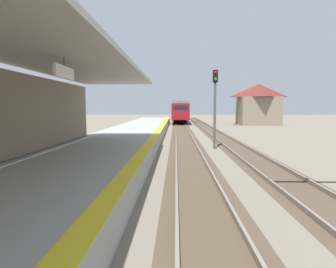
% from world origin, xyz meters
% --- Properties ---
extents(station_platform, '(5.00, 80.00, 0.91)m').
position_xyz_m(station_platform, '(-2.50, 16.00, 0.45)').
color(station_platform, '#999993').
rests_on(station_platform, ground).
extents(track_pair_nearest_platform, '(2.34, 120.00, 0.16)m').
position_xyz_m(track_pair_nearest_platform, '(1.90, 20.00, 0.05)').
color(track_pair_nearest_platform, '#4C3D2D').
rests_on(track_pair_nearest_platform, ground).
extents(track_pair_middle, '(2.34, 120.00, 0.16)m').
position_xyz_m(track_pair_middle, '(5.30, 20.00, 0.05)').
color(track_pair_middle, '#4C3D2D').
rests_on(track_pair_middle, ground).
extents(approaching_train, '(2.93, 19.60, 4.76)m').
position_xyz_m(approaching_train, '(1.90, 57.27, 2.18)').
color(approaching_train, maroon).
rests_on(approaching_train, ground).
extents(rail_signal_post, '(0.32, 0.34, 5.20)m').
position_xyz_m(rail_signal_post, '(3.72, 22.67, 3.19)').
color(rail_signal_post, '#4C4C4C').
rests_on(rail_signal_post, ground).
extents(distant_trackside_house, '(6.60, 5.28, 6.40)m').
position_xyz_m(distant_trackside_house, '(14.16, 48.86, 3.34)').
color(distant_trackside_house, '#7F705B').
rests_on(distant_trackside_house, ground).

